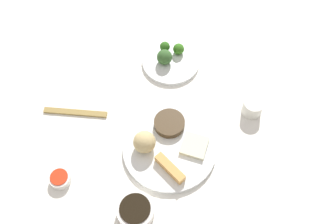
# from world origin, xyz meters

# --- Properties ---
(tabletop) EXTENTS (2.20, 2.20, 0.02)m
(tabletop) POSITION_xyz_m (0.00, 0.00, 0.01)
(tabletop) COLOR white
(tabletop) RESTS_ON ground
(main_plate) EXTENTS (0.30, 0.30, 0.02)m
(main_plate) POSITION_xyz_m (0.03, -0.05, 0.03)
(main_plate) COLOR white
(main_plate) RESTS_ON tabletop
(rice_scoop) EXTENTS (0.07, 0.07, 0.07)m
(rice_scoop) POSITION_xyz_m (-0.05, -0.04, 0.07)
(rice_scoop) COLOR tan
(rice_scoop) RESTS_ON main_plate
(spring_roll) EXTENTS (0.09, 0.10, 0.03)m
(spring_roll) POSITION_xyz_m (0.03, -0.12, 0.05)
(spring_roll) COLOR #D79C4E
(spring_roll) RESTS_ON main_plate
(crab_rangoon_wonton) EXTENTS (0.10, 0.10, 0.01)m
(crab_rangoon_wonton) POSITION_xyz_m (0.11, -0.05, 0.04)
(crab_rangoon_wonton) COLOR beige
(crab_rangoon_wonton) RESTS_ON main_plate
(stir_fry_heap) EXTENTS (0.10, 0.10, 0.02)m
(stir_fry_heap) POSITION_xyz_m (0.03, 0.03, 0.05)
(stir_fry_heap) COLOR #45341E
(stir_fry_heap) RESTS_ON main_plate
(broccoli_plate) EXTENTS (0.21, 0.21, 0.01)m
(broccoli_plate) POSITION_xyz_m (0.05, 0.30, 0.03)
(broccoli_plate) COLOR white
(broccoli_plate) RESTS_ON tabletop
(broccoli_floret_0) EXTENTS (0.04, 0.04, 0.04)m
(broccoli_floret_0) POSITION_xyz_m (0.03, 0.35, 0.05)
(broccoli_floret_0) COLOR #2F671E
(broccoli_floret_0) RESTS_ON broccoli_plate
(broccoli_floret_1) EXTENTS (0.05, 0.05, 0.05)m
(broccoli_floret_1) POSITION_xyz_m (0.03, 0.29, 0.06)
(broccoli_floret_1) COLOR #365F2C
(broccoli_floret_1) RESTS_ON broccoli_plate
(broccoli_floret_2) EXTENTS (0.04, 0.04, 0.04)m
(broccoli_floret_2) POSITION_xyz_m (0.08, 0.33, 0.05)
(broccoli_floret_2) COLOR #36741E
(broccoli_floret_2) RESTS_ON broccoli_plate
(soy_sauce_bowl) EXTENTS (0.11, 0.11, 0.04)m
(soy_sauce_bowl) POSITION_xyz_m (-0.07, -0.25, 0.04)
(soy_sauce_bowl) COLOR white
(soy_sauce_bowl) RESTS_ON tabletop
(soy_sauce_bowl_liquid) EXTENTS (0.09, 0.09, 0.00)m
(soy_sauce_bowl_liquid) POSITION_xyz_m (-0.07, -0.25, 0.06)
(soy_sauce_bowl_liquid) COLOR black
(soy_sauce_bowl_liquid) RESTS_ON soy_sauce_bowl
(sauce_ramekin_sweet_and_sour) EXTENTS (0.06, 0.06, 0.03)m
(sauce_ramekin_sweet_and_sour) POSITION_xyz_m (-0.30, -0.14, 0.03)
(sauce_ramekin_sweet_and_sour) COLOR white
(sauce_ramekin_sweet_and_sour) RESTS_ON tabletop
(sauce_ramekin_sweet_and_sour_liquid) EXTENTS (0.05, 0.05, 0.00)m
(sauce_ramekin_sweet_and_sour_liquid) POSITION_xyz_m (-0.30, -0.14, 0.05)
(sauce_ramekin_sweet_and_sour_liquid) COLOR red
(sauce_ramekin_sweet_and_sour_liquid) RESTS_ON sauce_ramekin_sweet_and_sour
(teacup) EXTENTS (0.07, 0.07, 0.06)m
(teacup) POSITION_xyz_m (0.31, 0.08, 0.05)
(teacup) COLOR silver
(teacup) RESTS_ON tabletop
(chopsticks_pair) EXTENTS (0.21, 0.05, 0.01)m
(chopsticks_pair) POSITION_xyz_m (-0.28, 0.10, 0.02)
(chopsticks_pair) COLOR olive
(chopsticks_pair) RESTS_ON tabletop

